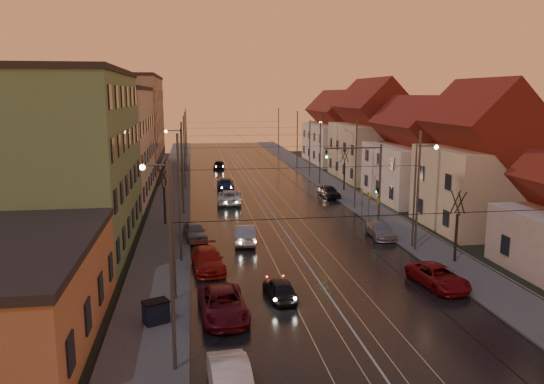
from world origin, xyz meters
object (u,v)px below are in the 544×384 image
street_lamp_1 (419,185)px  parked_right_0 (438,277)px  street_lamp_3 (312,142)px  dumpster (156,312)px  parked_left_1 (223,304)px  parked_left_2 (208,260)px  parked_right_1 (381,230)px  parked_left_3 (195,231)px  driving_car_0 (280,289)px  driving_car_2 (229,197)px  driving_car_1 (245,234)px  driving_car_4 (219,165)px  street_lamp_2 (178,158)px  parked_left_0 (231,384)px  traffic_light_mast (369,173)px  street_lamp_0 (167,217)px  parked_right_2 (329,192)px  driving_car_3 (225,184)px

street_lamp_1 → parked_right_0: size_ratio=1.70×
street_lamp_3 → dumpster: 50.96m
parked_left_1 → parked_left_2: parked_left_1 is taller
parked_left_1 → parked_right_1: parked_left_1 is taller
parked_right_0 → parked_left_3: bearing=130.6°
driving_car_0 → driving_car_2: (-0.95, 27.24, 0.13)m
driving_car_0 → driving_car_1: size_ratio=0.79×
parked_left_2 → driving_car_4: bearing=81.0°
street_lamp_2 → driving_car_0: size_ratio=2.23×
parked_left_0 → parked_left_1: (0.13, 7.80, 0.00)m
street_lamp_2 → dumpster: street_lamp_2 is taller
driving_car_1 → driving_car_2: driving_car_1 is taller
driving_car_1 → parked_left_2: (-3.10, -6.11, -0.04)m
street_lamp_1 → traffic_light_mast: size_ratio=1.11×
parked_left_0 → parked_left_3: (-1.20, 23.30, -0.02)m
driving_car_0 → driving_car_4: 54.20m
street_lamp_0 → traffic_light_mast: 23.42m
street_lamp_1 → driving_car_4: bearing=105.5°
parked_left_0 → parked_right_1: size_ratio=0.99×
traffic_light_mast → driving_car_1: (-11.70, -4.79, -3.85)m
dumpster → street_lamp_3: bearing=43.6°
parked_left_2 → driving_car_2: bearing=76.9°
parked_left_3 → dumpster: (-2.08, -16.01, -0.00)m
traffic_light_mast → parked_right_0: size_ratio=1.53×
parked_left_1 → parked_right_2: 34.01m
street_lamp_2 → traffic_light_mast: bearing=-35.1°
street_lamp_3 → parked_left_1: street_lamp_3 is taller
driving_car_3 → parked_right_0: size_ratio=1.04×
driving_car_3 → parked_left_0: (-2.67, -45.63, 0.01)m
street_lamp_2 → parked_right_1: bearing=-45.2°
traffic_light_mast → parked_left_3: (-15.59, -3.17, -3.90)m
street_lamp_3 → driving_car_3: street_lamp_3 is taller
traffic_light_mast → driving_car_1: 13.22m
parked_left_0 → driving_car_1: bearing=79.2°
street_lamp_1 → traffic_light_mast: bearing=97.9°
street_lamp_2 → driving_car_3: 9.87m
driving_car_2 → street_lamp_0: bearing=83.5°
street_lamp_0 → driving_car_4: 54.02m
driving_car_3 → dumpster: size_ratio=4.06×
parked_right_1 → dumpster: size_ratio=3.65×
driving_car_1 → parked_left_3: (-3.89, 1.62, -0.05)m
driving_car_2 → parked_right_2: (11.43, 1.75, -0.05)m
parked_right_2 → driving_car_4: bearing=107.2°
traffic_light_mast → parked_left_0: (-14.40, -26.48, -3.88)m
street_lamp_0 → dumpster: size_ratio=6.67×
driving_car_2 → parked_left_1: (-2.43, -29.30, -0.03)m
traffic_light_mast → parked_right_0: (-1.04, -16.15, -3.95)m
parked_left_3 → parked_left_0: bearing=-94.2°
traffic_light_mast → driving_car_3: size_ratio=1.48×
driving_car_0 → driving_car_4: bearing=-94.6°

